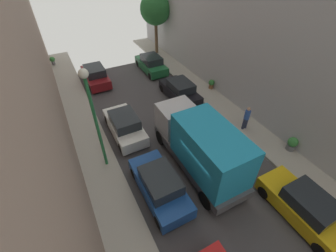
% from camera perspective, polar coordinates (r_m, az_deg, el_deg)
% --- Properties ---
extents(ground, '(32.00, 32.00, 0.00)m').
position_cam_1_polar(ground, '(12.98, 9.96, -13.18)').
color(ground, '#423F42').
extents(sidewalk_left, '(2.00, 44.00, 0.15)m').
position_cam_1_polar(sidewalk_left, '(11.71, -11.94, -22.00)').
color(sidewalk_left, '#A8A399').
rests_on(sidewalk_left, ground).
extents(sidewalk_right, '(2.00, 44.00, 0.15)m').
position_cam_1_polar(sidewalk_right, '(15.70, 25.03, -5.17)').
color(sidewalk_right, '#A8A399').
rests_on(sidewalk_right, ground).
extents(parked_car_left_3, '(1.78, 4.20, 1.57)m').
position_cam_1_polar(parked_car_left_3, '(11.71, -2.07, -14.65)').
color(parked_car_left_3, '#194799').
rests_on(parked_car_left_3, ground).
extents(parked_car_left_4, '(1.78, 4.20, 1.57)m').
position_cam_1_polar(parked_car_left_4, '(15.18, -10.84, 0.17)').
color(parked_car_left_4, white).
rests_on(parked_car_left_4, ground).
extents(parked_car_left_5, '(1.78, 4.20, 1.57)m').
position_cam_1_polar(parked_car_left_5, '(21.73, -17.77, 11.99)').
color(parked_car_left_5, maroon).
rests_on(parked_car_left_5, ground).
extents(parked_car_right_2, '(1.78, 4.20, 1.57)m').
position_cam_1_polar(parked_car_right_2, '(12.73, 31.14, -16.97)').
color(parked_car_right_2, gold).
rests_on(parked_car_right_2, ground).
extents(parked_car_right_3, '(1.78, 4.20, 1.57)m').
position_cam_1_polar(parked_car_right_3, '(18.49, 3.03, 8.83)').
color(parked_car_right_3, black).
rests_on(parked_car_right_3, ground).
extents(parked_car_right_4, '(1.78, 4.20, 1.57)m').
position_cam_1_polar(parked_car_right_4, '(22.93, -4.24, 15.27)').
color(parked_car_right_4, '#1E6638').
rests_on(parked_car_right_4, ground).
extents(delivery_truck, '(2.26, 6.60, 3.38)m').
position_cam_1_polar(delivery_truck, '(12.14, 8.19, -4.81)').
color(delivery_truck, '#4C4C51').
rests_on(delivery_truck, ground).
extents(pedestrian, '(0.40, 0.36, 1.72)m').
position_cam_1_polar(pedestrian, '(15.87, 19.15, 2.06)').
color(pedestrian, '#2D334C').
rests_on(pedestrian, sidewalk_right).
extents(street_tree_1, '(3.10, 3.10, 6.06)m').
position_cam_1_polar(street_tree_1, '(25.76, -3.20, 27.27)').
color(street_tree_1, brown).
rests_on(street_tree_1, sidewalk_right).
extents(potted_plant_0, '(0.59, 0.59, 0.90)m').
position_cam_1_polar(potted_plant_0, '(15.70, 28.76, -3.90)').
color(potted_plant_0, slate).
rests_on(potted_plant_0, sidewalk_right).
extents(potted_plant_1, '(0.49, 0.49, 0.79)m').
position_cam_1_polar(potted_plant_1, '(20.07, 10.85, 10.41)').
color(potted_plant_1, brown).
rests_on(potted_plant_1, sidewalk_right).
extents(potted_plant_3, '(0.50, 0.50, 0.81)m').
position_cam_1_polar(potted_plant_3, '(26.69, -27.04, 14.54)').
color(potted_plant_3, slate).
rests_on(potted_plant_3, sidewalk_left).
extents(lamp_post, '(0.44, 0.44, 5.92)m').
position_cam_1_polar(lamp_post, '(11.27, -18.39, 3.99)').
color(lamp_post, '#26723F').
rests_on(lamp_post, sidewalk_left).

